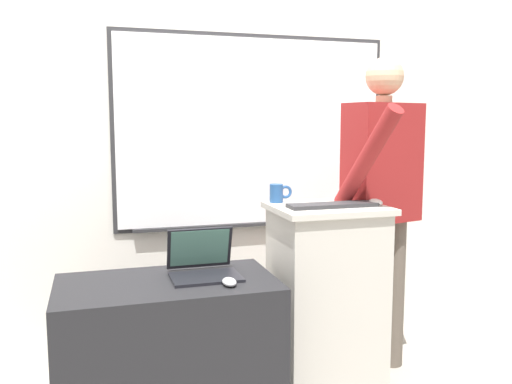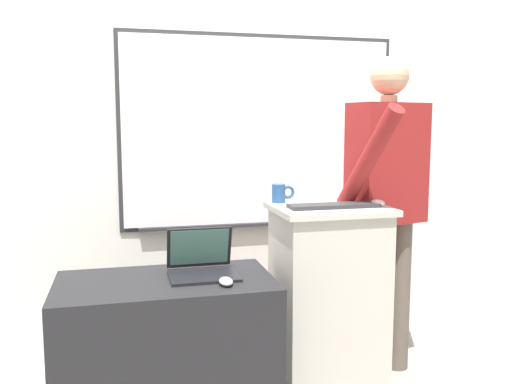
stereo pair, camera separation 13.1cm
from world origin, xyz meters
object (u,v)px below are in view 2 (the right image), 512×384
Objects in this scene: side_desk at (167,354)px; computer_mouse_by_laptop at (226,281)px; laptop at (202,261)px; wireless_keyboard at (334,206)px; coffee_mug at (280,193)px; lectern_podium at (328,300)px; person_presenter at (387,194)px; computer_mouse_by_keyboard at (378,203)px.

side_desk is 9.83× the size of computer_mouse_by_laptop.
side_desk is 0.45m from laptop.
wireless_keyboard is 0.32m from coffee_mug.
person_presenter reaches higher than lectern_podium.
laptop is 2.57× the size of coffee_mug.
computer_mouse_by_keyboard is at bearing -0.02° from laptop.
wireless_keyboard is 0.69m from computer_mouse_by_laptop.
wireless_keyboard is (0.84, 0.07, 0.65)m from side_desk.
person_presenter is at bearing 22.75° from computer_mouse_by_laptop.
computer_mouse_by_keyboard is 0.51m from coffee_mug.
side_desk is (-0.84, -0.13, -0.15)m from lectern_podium.
person_presenter is 1.11m from laptop.
computer_mouse_by_keyboard is at bearing -28.82° from coffee_mug.
laptop is 0.71m from wireless_keyboard.
coffee_mug reaches higher than side_desk.
side_desk is at bearing -175.11° from wireless_keyboard.
wireless_keyboard reaches higher than lectern_podium.
lectern_podium is at bearing 25.26° from computer_mouse_by_laptop.
lectern_podium is 0.67m from person_presenter.
coffee_mug is (-0.21, 0.23, 0.04)m from wireless_keyboard.
computer_mouse_by_laptop is at bearing -30.22° from side_desk.
coffee_mug is at bearing 151.18° from computer_mouse_by_keyboard.
computer_mouse_by_laptop is 1.00× the size of computer_mouse_by_keyboard.
computer_mouse_by_keyboard is at bearing -17.23° from lectern_podium.
person_presenter is 3.84× the size of wireless_keyboard.
lectern_podium is 3.13× the size of laptop.
person_presenter is (1.23, 0.26, 0.67)m from side_desk.
laptop is 3.17× the size of computer_mouse_by_keyboard.
lectern_podium is 0.56× the size of person_presenter.
laptop is at bearing -178.91° from wireless_keyboard.
lectern_podium is at bearing 8.88° from side_desk.
wireless_keyboard is 4.59× the size of computer_mouse_by_keyboard.
wireless_keyboard reaches higher than computer_mouse_by_laptop.
computer_mouse_by_keyboard is at bearing -3.19° from wireless_keyboard.
person_presenter reaches higher than computer_mouse_by_keyboard.
coffee_mug reaches higher than wireless_keyboard.
person_presenter is (0.39, 0.13, 0.53)m from lectern_podium.
computer_mouse_by_keyboard is 0.81× the size of coffee_mug.
lectern_podium reaches higher than computer_mouse_by_laptop.
computer_mouse_by_laptop reaches higher than side_desk.
coffee_mug reaches higher than laptop.
computer_mouse_by_keyboard is at bearing 3.14° from side_desk.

